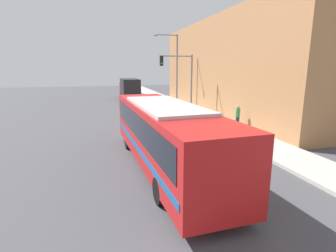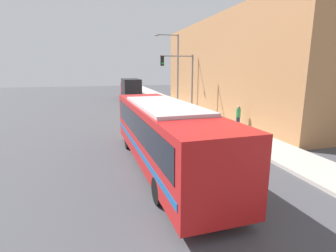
{
  "view_description": "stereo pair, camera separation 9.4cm",
  "coord_description": "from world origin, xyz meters",
  "px_view_note": "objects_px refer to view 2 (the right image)",
  "views": [
    {
      "loc": [
        -3.74,
        -10.87,
        4.63
      ],
      "look_at": [
        0.17,
        3.46,
        1.32
      ],
      "focal_mm": 28.0,
      "sensor_mm": 36.0,
      "label": 1
    },
    {
      "loc": [
        -3.65,
        -10.9,
        4.63
      ],
      "look_at": [
        0.17,
        3.46,
        1.32
      ],
      "focal_mm": 28.0,
      "sensor_mm": 36.0,
      "label": 2
    }
  ],
  "objects_px": {
    "street_lamp": "(175,65)",
    "pedestrian_near_corner": "(238,116)",
    "traffic_light_pole": "(182,74)",
    "city_bus": "(164,131)",
    "delivery_truck": "(130,88)",
    "fire_hydrant": "(228,126)"
  },
  "relations": [
    {
      "from": "traffic_light_pole",
      "to": "street_lamp",
      "type": "height_order",
      "value": "street_lamp"
    },
    {
      "from": "street_lamp",
      "to": "pedestrian_near_corner",
      "type": "distance_m",
      "value": 12.62
    },
    {
      "from": "city_bus",
      "to": "delivery_truck",
      "type": "bearing_deg",
      "value": 83.63
    },
    {
      "from": "delivery_truck",
      "to": "traffic_light_pole",
      "type": "bearing_deg",
      "value": -78.49
    },
    {
      "from": "city_bus",
      "to": "street_lamp",
      "type": "distance_m",
      "value": 19.28
    },
    {
      "from": "city_bus",
      "to": "fire_hydrant",
      "type": "bearing_deg",
      "value": 37.73
    },
    {
      "from": "traffic_light_pole",
      "to": "pedestrian_near_corner",
      "type": "distance_m",
      "value": 7.77
    },
    {
      "from": "fire_hydrant",
      "to": "traffic_light_pole",
      "type": "bearing_deg",
      "value": 96.68
    },
    {
      "from": "fire_hydrant",
      "to": "traffic_light_pole",
      "type": "height_order",
      "value": "traffic_light_pole"
    },
    {
      "from": "pedestrian_near_corner",
      "to": "delivery_truck",
      "type": "bearing_deg",
      "value": 103.98
    },
    {
      "from": "fire_hydrant",
      "to": "pedestrian_near_corner",
      "type": "height_order",
      "value": "pedestrian_near_corner"
    },
    {
      "from": "traffic_light_pole",
      "to": "pedestrian_near_corner",
      "type": "height_order",
      "value": "traffic_light_pole"
    },
    {
      "from": "city_bus",
      "to": "fire_hydrant",
      "type": "xyz_separation_m",
      "value": [
        5.93,
        5.03,
        -1.19
      ]
    },
    {
      "from": "city_bus",
      "to": "delivery_truck",
      "type": "xyz_separation_m",
      "value": [
        1.87,
        28.34,
        -0.11
      ]
    },
    {
      "from": "fire_hydrant",
      "to": "traffic_light_pole",
      "type": "xyz_separation_m",
      "value": [
        -0.93,
        7.92,
        3.47
      ]
    },
    {
      "from": "traffic_light_pole",
      "to": "fire_hydrant",
      "type": "bearing_deg",
      "value": -83.32
    },
    {
      "from": "delivery_truck",
      "to": "traffic_light_pole",
      "type": "distance_m",
      "value": 15.88
    },
    {
      "from": "city_bus",
      "to": "pedestrian_near_corner",
      "type": "distance_m",
      "value": 9.67
    },
    {
      "from": "city_bus",
      "to": "fire_hydrant",
      "type": "relative_size",
      "value": 14.21
    },
    {
      "from": "pedestrian_near_corner",
      "to": "street_lamp",
      "type": "bearing_deg",
      "value": 97.4
    },
    {
      "from": "fire_hydrant",
      "to": "street_lamp",
      "type": "relative_size",
      "value": 0.1
    },
    {
      "from": "traffic_light_pole",
      "to": "street_lamp",
      "type": "relative_size",
      "value": 0.7
    }
  ]
}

